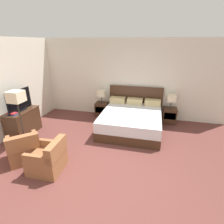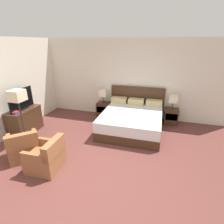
{
  "view_description": "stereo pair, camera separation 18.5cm",
  "coord_description": "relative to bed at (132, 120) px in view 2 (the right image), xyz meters",
  "views": [
    {
      "loc": [
        1.06,
        -2.71,
        2.68
      ],
      "look_at": [
        -0.07,
        1.95,
        0.75
      ],
      "focal_mm": 28.0,
      "sensor_mm": 36.0,
      "label": 1
    },
    {
      "loc": [
        1.24,
        -2.66,
        2.68
      ],
      "look_at": [
        -0.07,
        1.95,
        0.75
      ],
      "focal_mm": 28.0,
      "sensor_mm": 36.0,
      "label": 2
    }
  ],
  "objects": [
    {
      "name": "ground_plane",
      "position": [
        -0.45,
        -2.5,
        -0.33
      ],
      "size": [
        10.65,
        10.65,
        0.0
      ],
      "primitive_type": "plane",
      "color": "brown"
    },
    {
      "name": "wall_back",
      "position": [
        -0.45,
        1.08,
        1.09
      ],
      "size": [
        7.24,
        0.06,
        2.82
      ],
      "primitive_type": "cube",
      "color": "silver",
      "rests_on": "ground"
    },
    {
      "name": "wall_left",
      "position": [
        -3.5,
        -1.02,
        1.09
      ],
      "size": [
        0.06,
        5.35,
        2.82
      ],
      "primitive_type": "cube",
      "color": "silver",
      "rests_on": "ground"
    },
    {
      "name": "bed",
      "position": [
        0.0,
        0.0,
        0.0
      ],
      "size": [
        1.94,
        2.14,
        1.19
      ],
      "color": "#422819",
      "rests_on": "ground"
    },
    {
      "name": "nightstand_left",
      "position": [
        -1.24,
        0.78,
        -0.05
      ],
      "size": [
        0.46,
        0.42,
        0.54
      ],
      "color": "#422819",
      "rests_on": "ground"
    },
    {
      "name": "nightstand_right",
      "position": [
        1.24,
        0.78,
        -0.05
      ],
      "size": [
        0.46,
        0.42,
        0.54
      ],
      "color": "#422819",
      "rests_on": "ground"
    },
    {
      "name": "table_lamp_left",
      "position": [
        -1.24,
        0.78,
        0.58
      ],
      "size": [
        0.27,
        0.27,
        0.49
      ],
      "color": "#332D28",
      "rests_on": "nightstand_left"
    },
    {
      "name": "table_lamp_right",
      "position": [
        1.24,
        0.78,
        0.58
      ],
      "size": [
        0.27,
        0.27,
        0.49
      ],
      "color": "#332D28",
      "rests_on": "nightstand_right"
    },
    {
      "name": "dresser",
      "position": [
        -3.18,
        -1.14,
        0.08
      ],
      "size": [
        0.53,
        1.06,
        0.78
      ],
      "color": "#422819",
      "rests_on": "ground"
    },
    {
      "name": "tv",
      "position": [
        -3.18,
        -1.12,
        0.76
      ],
      "size": [
        0.18,
        0.94,
        0.62
      ],
      "color": "black",
      "rests_on": "dresser"
    },
    {
      "name": "book_red_cover",
      "position": [
        -3.17,
        -1.49,
        0.47
      ],
      "size": [
        0.25,
        0.16,
        0.03
      ],
      "primitive_type": "cube",
      "rotation": [
        0.0,
        0.0,
        -0.07
      ],
      "color": "#234C8E",
      "rests_on": "dresser"
    },
    {
      "name": "book_blue_cover",
      "position": [
        -3.17,
        -1.49,
        0.5
      ],
      "size": [
        0.24,
        0.17,
        0.03
      ],
      "primitive_type": "cube",
      "rotation": [
        0.0,
        0.0,
        0.08
      ],
      "color": "#B7282D",
      "rests_on": "book_red_cover"
    },
    {
      "name": "armchair_by_window",
      "position": [
        -2.28,
        -2.26,
        -0.04
      ],
      "size": [
        0.97,
        0.97,
        0.76
      ],
      "color": "#935B38",
      "rests_on": "ground"
    },
    {
      "name": "armchair_companion",
      "position": [
        -1.5,
        -2.46,
        -0.04
      ],
      "size": [
        0.71,
        0.7,
        0.76
      ],
      "color": "#935B38",
      "rests_on": "ground"
    },
    {
      "name": "floor_lamp",
      "position": [
        -2.76,
        -1.66,
        0.97
      ],
      "size": [
        0.34,
        0.34,
        1.54
      ],
      "color": "#332D28",
      "rests_on": "ground"
    }
  ]
}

